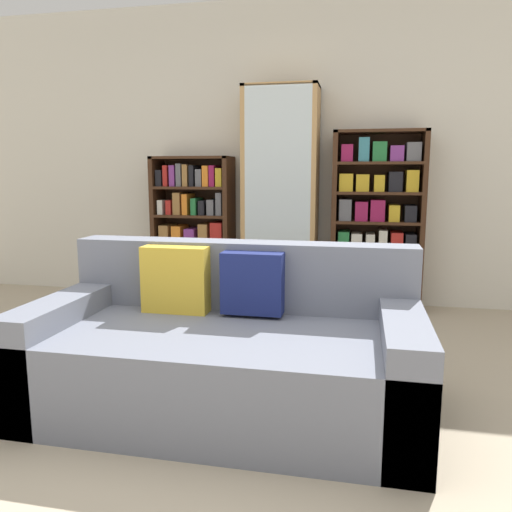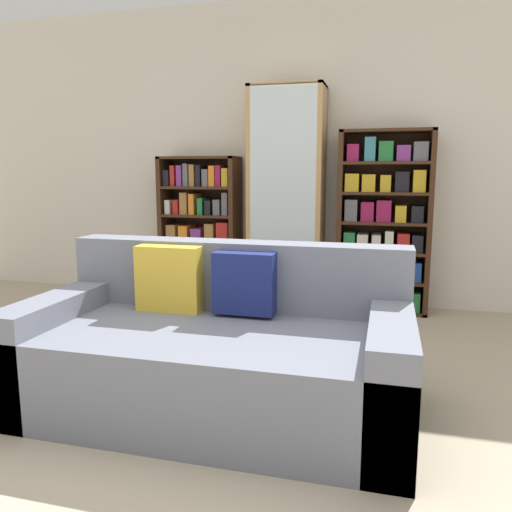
{
  "view_description": "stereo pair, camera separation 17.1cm",
  "coord_description": "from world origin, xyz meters",
  "px_view_note": "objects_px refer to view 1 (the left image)",
  "views": [
    {
      "loc": [
        0.62,
        -1.79,
        1.18
      ],
      "look_at": [
        -0.08,
        1.54,
        0.62
      ],
      "focal_mm": 35.0,
      "sensor_mm": 36.0,
      "label": 1
    },
    {
      "loc": [
        0.79,
        -1.75,
        1.18
      ],
      "look_at": [
        -0.08,
        1.54,
        0.62
      ],
      "focal_mm": 35.0,
      "sensor_mm": 36.0,
      "label": 2
    }
  ],
  "objects_px": {
    "bookshelf_left": "(194,230)",
    "display_cabinet": "(281,199)",
    "bookshelf_right": "(377,224)",
    "wine_bottle": "(321,331)",
    "couch": "(227,352)"
  },
  "relations": [
    {
      "from": "display_cabinet",
      "to": "bookshelf_right",
      "type": "bearing_deg",
      "value": 1.08
    },
    {
      "from": "bookshelf_left",
      "to": "bookshelf_right",
      "type": "relative_size",
      "value": 0.87
    },
    {
      "from": "couch",
      "to": "bookshelf_left",
      "type": "height_order",
      "value": "bookshelf_left"
    },
    {
      "from": "bookshelf_left",
      "to": "bookshelf_right",
      "type": "bearing_deg",
      "value": -0.01
    },
    {
      "from": "wine_bottle",
      "to": "display_cabinet",
      "type": "bearing_deg",
      "value": 111.52
    },
    {
      "from": "bookshelf_left",
      "to": "display_cabinet",
      "type": "bearing_deg",
      "value": -1.13
    },
    {
      "from": "display_cabinet",
      "to": "bookshelf_right",
      "type": "xyz_separation_m",
      "value": [
        0.84,
        0.02,
        -0.21
      ]
    },
    {
      "from": "display_cabinet",
      "to": "wine_bottle",
      "type": "height_order",
      "value": "display_cabinet"
    },
    {
      "from": "display_cabinet",
      "to": "bookshelf_right",
      "type": "height_order",
      "value": "display_cabinet"
    },
    {
      "from": "bookshelf_left",
      "to": "display_cabinet",
      "type": "xyz_separation_m",
      "value": [
        0.82,
        -0.02,
        0.3
      ]
    },
    {
      "from": "couch",
      "to": "bookshelf_left",
      "type": "bearing_deg",
      "value": 112.74
    },
    {
      "from": "display_cabinet",
      "to": "wine_bottle",
      "type": "relative_size",
      "value": 5.56
    },
    {
      "from": "bookshelf_left",
      "to": "display_cabinet",
      "type": "relative_size",
      "value": 0.69
    },
    {
      "from": "display_cabinet",
      "to": "wine_bottle",
      "type": "xyz_separation_m",
      "value": [
        0.47,
        -1.19,
        -0.81
      ]
    },
    {
      "from": "bookshelf_right",
      "to": "wine_bottle",
      "type": "height_order",
      "value": "bookshelf_right"
    }
  ]
}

